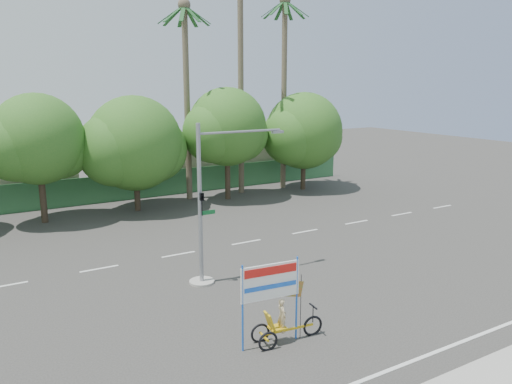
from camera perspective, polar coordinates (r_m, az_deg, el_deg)
ground at (r=20.41m, az=5.16°, el=-12.64°), size 120.00×120.00×0.00m
fence at (r=38.82m, az=-13.54°, el=0.68°), size 38.00×0.08×2.00m
building_right at (r=45.63m, az=-5.63°, el=3.69°), size 14.00×8.00×3.60m
tree_left at (r=33.39m, az=-23.75°, el=5.20°), size 6.66×5.60×8.07m
tree_center at (r=34.66m, az=-13.78°, el=5.12°), size 7.62×6.40×7.85m
tree_right at (r=37.18m, az=-3.39°, el=7.11°), size 6.90×5.80×8.36m
tree_far_right at (r=40.88m, az=5.45°, el=6.71°), size 7.38×6.20×7.94m
palm_tall at (r=39.35m, az=-1.77°, el=15.03°), size 3.73×3.79×17.45m
palm_mid at (r=41.39m, az=3.24°, el=13.41°), size 3.73×3.79×15.45m
palm_short at (r=37.36m, az=-7.97°, el=12.61°), size 3.73×3.79×14.45m
traffic_signal at (r=21.61m, az=-5.64°, el=-2.96°), size 4.72×1.10×7.00m
trike_billboard at (r=17.10m, az=2.54°, el=-13.26°), size 3.06×0.84×3.01m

